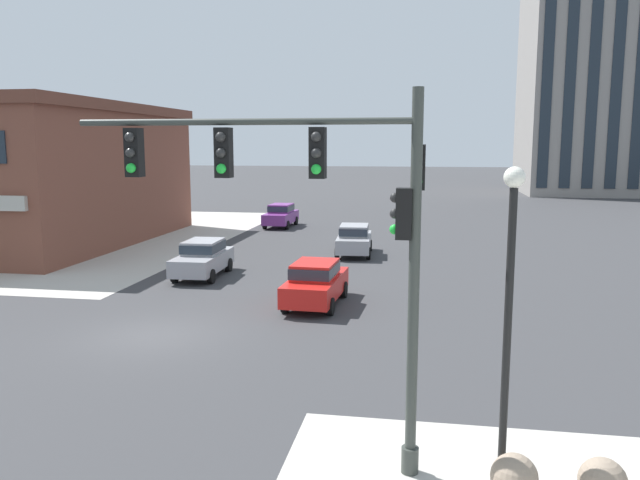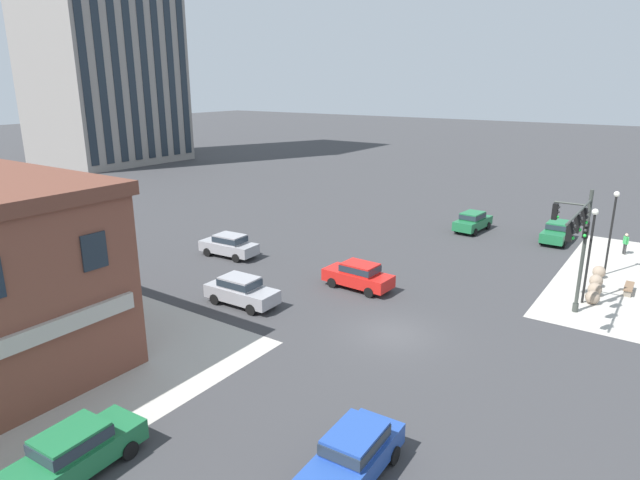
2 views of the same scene
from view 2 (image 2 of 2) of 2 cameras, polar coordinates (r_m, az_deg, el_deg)
The scene contains 18 objects.
ground_plane at distance 28.53m, azimuth 7.59°, elevation -9.77°, with size 320.00×320.00×0.00m, color #38383A.
traffic_signal_main at distance 31.27m, azimuth 25.55°, elevation 0.35°, with size 6.39×2.09×7.00m.
bollard_sphere_curb_a at distance 35.46m, azimuth 26.80°, elevation -5.41°, with size 0.81×0.81×0.81m, color gray.
bollard_sphere_curb_b at distance 36.83m, azimuth 26.99°, elevation -4.66°, with size 0.81×0.81×0.81m, color gray.
bollard_sphere_curb_c at distance 38.40m, azimuth 27.10°, elevation -3.85°, with size 0.81×0.81×0.81m, color gray.
bollard_sphere_curb_d at distance 40.28m, azimuth 27.35°, elevation -2.99°, with size 0.81×0.81×0.81m, color gray.
bench_near_signal at distance 38.30m, azimuth 29.78°, elevation -4.41°, with size 1.81×0.52×0.49m.
pedestrian_with_bag at distance 46.43m, azimuth 29.53°, elevation -0.23°, with size 0.42×0.41×1.62m.
street_lamp_corner_near at distance 34.42m, azimuth 26.62°, elevation -0.50°, with size 0.36×0.36×5.67m.
street_lamp_mid_sidewalk at distance 40.27m, azimuth 28.44°, elevation 1.54°, with size 0.36×0.36×5.70m.
car_main_northbound_near at distance 48.59m, azimuth 15.80°, elevation 1.97°, with size 4.53×2.17×1.68m.
car_main_northbound_far at distance 18.89m, azimuth 3.55°, elevation -21.50°, with size 4.47×2.02×1.68m.
car_main_southbound_near at distance 47.57m, azimuth 23.76°, elevation 0.88°, with size 4.41×1.90×1.68m.
car_main_southbound_far at distance 31.72m, azimuth -8.32°, elevation -5.22°, with size 1.99×4.45×1.68m.
car_cross_eastbound at distance 20.60m, azimuth -24.41°, elevation -19.51°, with size 4.48×2.06×1.68m.
car_cross_westbound at distance 40.48m, azimuth -9.55°, elevation -0.47°, with size 2.10×4.50×1.68m.
car_parked_curb at distance 33.84m, azimuth 4.09°, elevation -3.67°, with size 2.04×4.47×1.68m.
car_main_mid at distance 45.16m, azimuth -25.88°, elevation -0.16°, with size 1.96×4.43×1.68m.
Camera 2 is at (-22.98, -11.36, 12.51)m, focal length 30.34 mm.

